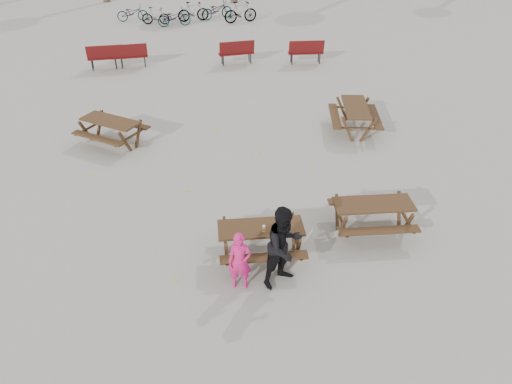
{
  "coord_description": "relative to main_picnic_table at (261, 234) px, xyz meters",
  "views": [
    {
      "loc": [
        -0.95,
        -8.29,
        7.07
      ],
      "look_at": [
        0.0,
        1.0,
        1.0
      ],
      "focal_mm": 35.0,
      "sensor_mm": 36.0,
      "label": 1
    }
  ],
  "objects": [
    {
      "name": "picnic_table_east",
      "position": [
        2.62,
        0.63,
        -0.2
      ],
      "size": [
        1.8,
        1.46,
        0.77
      ],
      "primitive_type": null,
      "rotation": [
        0.0,
        0.0,
        -0.02
      ],
      "color": "#362213",
      "rests_on": "ground"
    },
    {
      "name": "ground",
      "position": [
        0.0,
        0.0,
        -0.59
      ],
      "size": [
        80.0,
        80.0,
        0.0
      ],
      "primitive_type": "plane",
      "color": "gray",
      "rests_on": "ground"
    },
    {
      "name": "adult",
      "position": [
        0.37,
        -0.83,
        0.3
      ],
      "size": [
        1.09,
        1.04,
        1.78
      ],
      "primitive_type": "imported",
      "rotation": [
        0.0,
        0.0,
        0.58
      ],
      "color": "black",
      "rests_on": "ground"
    },
    {
      "name": "fallen_leaves",
      "position": [
        0.5,
        2.5,
        -0.58
      ],
      "size": [
        11.0,
        11.0,
        0.01
      ],
      "primitive_type": null,
      "color": "gold",
      "rests_on": "ground"
    },
    {
      "name": "picnic_table_north",
      "position": [
        -3.9,
        5.69,
        -0.19
      ],
      "size": [
        2.33,
        2.23,
        0.78
      ],
      "primitive_type": null,
      "rotation": [
        0.0,
        0.0,
        -0.58
      ],
      "color": "#362213",
      "rests_on": "ground"
    },
    {
      "name": "park_bench_row",
      "position": [
        -1.39,
        12.69,
        -0.07
      ],
      "size": [
        9.98,
        0.83,
        1.03
      ],
      "color": "maroon",
      "rests_on": "ground"
    },
    {
      "name": "main_picnic_table",
      "position": [
        0.0,
        0.0,
        0.0
      ],
      "size": [
        1.8,
        1.45,
        0.78
      ],
      "color": "#362213",
      "rests_on": "ground"
    },
    {
      "name": "picnic_table_far",
      "position": [
        3.65,
        5.87,
        -0.18
      ],
      "size": [
        1.79,
        2.1,
        0.82
      ],
      "primitive_type": null,
      "rotation": [
        0.0,
        0.0,
        1.43
      ],
      "color": "#362213",
      "rests_on": "ground"
    },
    {
      "name": "bicycle_row",
      "position": [
        -1.65,
        19.94,
        -0.1
      ],
      "size": [
        7.69,
        2.46,
        1.11
      ],
      "color": "black",
      "rests_on": "ground"
    },
    {
      "name": "soda_bottle",
      "position": [
        0.05,
        -0.17,
        0.26
      ],
      "size": [
        0.07,
        0.07,
        0.17
      ],
      "color": "silver",
      "rests_on": "main_picnic_table"
    },
    {
      "name": "food_tray",
      "position": [
        0.36,
        -0.16,
        0.21
      ],
      "size": [
        0.18,
        0.11,
        0.03
      ],
      "primitive_type": "cube",
      "color": "silver",
      "rests_on": "main_picnic_table"
    },
    {
      "name": "bread_roll",
      "position": [
        0.36,
        -0.16,
        0.25
      ],
      "size": [
        0.14,
        0.06,
        0.05
      ],
      "primitive_type": "ellipsoid",
      "color": "tan",
      "rests_on": "food_tray"
    },
    {
      "name": "child",
      "position": [
        -0.51,
        -0.89,
        0.05
      ],
      "size": [
        0.5,
        0.36,
        1.28
      ],
      "primitive_type": "imported",
      "rotation": [
        0.0,
        0.0,
        -0.13
      ],
      "color": "#E11C6F",
      "rests_on": "ground"
    }
  ]
}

